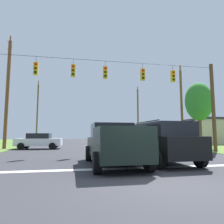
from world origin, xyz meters
The scene contains 17 objects.
ground_plane centered at (0.00, 0.00, 0.00)m, with size 120.00×120.00×0.00m, color #333338.
stop_bar_stripe centered at (0.00, 2.54, 0.00)m, with size 15.33×0.45×0.01m, color white.
lane_dash_0 centered at (0.00, 8.54, 0.00)m, with size 0.15×2.50×0.01m, color white.
lane_dash_1 centered at (0.00, 16.03, 0.00)m, with size 0.15×2.50×0.01m, color white.
lane_dash_2 centered at (0.00, 20.56, 0.00)m, with size 0.15×2.50×0.01m, color white.
lane_dash_3 centered at (0.00, 28.34, 0.00)m, with size 0.15×2.50×0.01m, color white.
lane_dash_4 centered at (0.00, 36.69, 0.00)m, with size 0.15×2.50×0.01m, color white.
overhead_signal_span centered at (0.08, 9.25, 4.30)m, with size 18.37×0.31×7.46m.
pickup_truck centered at (-0.61, 3.50, 0.97)m, with size 2.35×5.43×1.95m.
suv_black centered at (1.90, 3.72, 1.06)m, with size 2.41×4.89×2.05m.
distant_car_crossing_white centered at (-5.81, 15.06, 0.79)m, with size 4.40×2.22×1.52m.
utility_pole_mid_right centered at (9.97, 15.87, 4.81)m, with size 0.28×1.85×9.73m.
utility_pole_far_right centered at (9.99, 32.69, 5.38)m, with size 0.30×1.69×11.06m.
utility_pole_mid_left centered at (-9.09, 15.52, 5.69)m, with size 0.33×1.59×11.50m.
utility_pole_far_left centered at (-9.04, 31.73, 5.55)m, with size 0.26×1.97×11.14m.
tree_roadside_right centered at (10.66, 13.52, 4.88)m, with size 2.85×2.85×6.98m.
roadside_store centered at (19.61, 21.84, 1.93)m, with size 8.64×7.27×5.76m.
Camera 1 is at (-2.39, -5.82, 1.41)m, focal length 32.34 mm.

